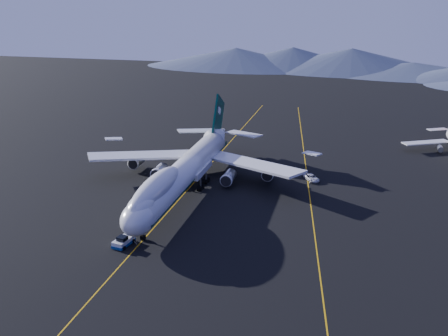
# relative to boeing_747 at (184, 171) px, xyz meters

# --- Properties ---
(ground) EXTENTS (500.00, 500.00, 0.00)m
(ground) POSITION_rel_boeing_747_xyz_m (-0.00, -0.03, -5.81)
(ground) COLOR black
(ground) RESTS_ON ground
(taxiway_line_main) EXTENTS (0.25, 220.00, 0.01)m
(taxiway_line_main) POSITION_rel_boeing_747_xyz_m (-0.00, -0.03, -5.80)
(taxiway_line_main) COLOR #D59C0C
(taxiway_line_main) RESTS_ON ground
(taxiway_line_side) EXTENTS (28.08, 198.09, 0.01)m
(taxiway_line_side) POSITION_rel_boeing_747_xyz_m (30.00, 9.97, -5.80)
(taxiway_line_side) COLOR #D59C0C
(taxiway_line_side) RESTS_ON ground
(boeing_747) EXTENTS (59.62, 72.43, 19.37)m
(boeing_747) POSITION_rel_boeing_747_xyz_m (0.00, 0.00, 0.00)
(boeing_747) COLOR silver
(boeing_747) RESTS_ON ground
(pushback_tug) EXTENTS (3.51, 5.33, 2.17)m
(pushback_tug) POSITION_rel_boeing_747_xyz_m (-2.89, -29.53, -5.13)
(pushback_tug) COLOR silver
(pushback_tug) RESTS_ON ground
(service_van) EXTENTS (5.23, 6.24, 1.59)m
(service_van) POSITION_rel_boeing_747_xyz_m (30.00, 16.76, -5.02)
(service_van) COLOR silver
(service_van) RESTS_ON ground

